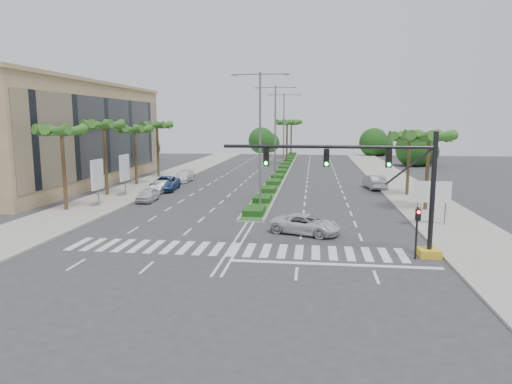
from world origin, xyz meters
The scene contains 28 objects.
ground centered at (0.00, 0.00, 0.00)m, with size 160.00×160.00×0.00m, color #333335.
footpath_right centered at (15.20, 20.00, 0.07)m, with size 6.00×120.00×0.15m, color gray.
footpath_left centered at (-15.20, 20.00, 0.07)m, with size 6.00×120.00×0.15m, color gray.
median centered at (0.00, 45.00, 0.10)m, with size 2.20×75.00×0.20m, color gray.
median_grass centered at (0.00, 45.00, 0.22)m, with size 1.80×75.00×0.04m, color #22551D.
building centered at (-26.00, 26.00, 6.00)m, with size 12.00×36.00×12.00m, color tan.
signal_gantry centered at (9.27, 0.00, 3.46)m, with size 12.60×1.20×7.20m.
pedestrian_signal centered at (10.60, -0.68, 2.04)m, with size 0.28×0.36×3.00m.
direction_sign centered at (13.50, 7.99, 2.45)m, with size 2.70×0.11×3.40m.
billboard_near centered at (-14.50, 12.00, 2.96)m, with size 0.18×2.10×4.35m.
billboard_far centered at (-14.50, 18.00, 2.96)m, with size 0.18×2.10×4.35m.
palm_left_near centered at (-16.50, 10.00, 6.69)m, with size 4.57×4.68×7.55m.
palm_left_mid centered at (-16.50, 18.00, 7.08)m, with size 4.57×4.68×7.95m.
palm_left_far centered at (-16.50, 26.00, 6.50)m, with size 4.57×4.68×7.35m.
palm_left_end centered at (-16.50, 34.00, 6.88)m, with size 4.57×4.68×7.75m.
palm_right_near centered at (14.50, 14.00, 6.20)m, with size 4.57×4.68×7.05m.
palm_right_far centered at (14.50, 22.00, 5.91)m, with size 4.57×4.68×6.75m.
palm_median_a centered at (0.00, 55.00, 7.17)m, with size 4.57×4.68×8.05m.
palm_median_b centered at (0.00, 70.00, 7.17)m, with size 4.57×4.68×8.05m.
streetlight_near centered at (0.00, 14.00, 6.81)m, with size 5.10×0.25×12.00m.
streetlight_mid centered at (0.00, 30.00, 6.81)m, with size 5.10×0.25×12.00m.
streetlight_far centered at (0.00, 46.00, 6.81)m, with size 5.10×0.25×12.00m.
car_parked_a centered at (-11.18, 15.55, 0.66)m, with size 1.57×3.90×1.33m, color silver.
car_parked_b centered at (-11.80, 20.95, 0.66)m, with size 1.39×3.98×1.31m, color #A3A3A7.
car_parked_c centered at (-11.80, 22.64, 0.79)m, with size 2.61×5.67×1.57m, color navy.
car_parked_d centered at (-11.80, 30.13, 0.71)m, with size 1.99×4.89×1.42m, color white.
car_crossing centered at (4.31, 4.52, 0.68)m, with size 2.26×4.90×1.36m, color silver.
car_right centered at (11.80, 26.77, 0.81)m, with size 1.71×4.90×1.61m, color #A09FA4.
Camera 1 is at (4.76, -26.55, 7.78)m, focal length 32.00 mm.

